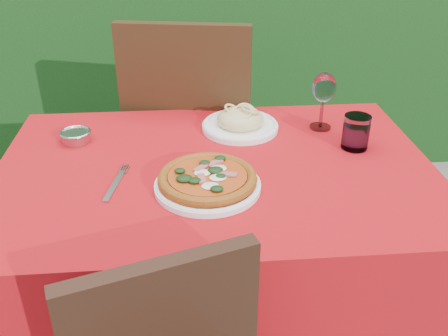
{
  "coord_description": "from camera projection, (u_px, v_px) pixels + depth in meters",
  "views": [
    {
      "loc": [
        -0.08,
        -1.25,
        1.45
      ],
      "look_at": [
        0.02,
        -0.05,
        0.77
      ],
      "focal_mm": 40.0,
      "sensor_mm": 36.0,
      "label": 1
    }
  ],
  "objects": [
    {
      "name": "hedge",
      "position": [
        195.0,
        1.0,
        2.7
      ],
      "size": [
        3.2,
        0.55,
        1.78
      ],
      "color": "black",
      "rests_on": "ground"
    },
    {
      "name": "dining_table",
      "position": [
        216.0,
        209.0,
        1.51
      ],
      "size": [
        1.26,
        0.86,
        0.75
      ],
      "color": "#422615",
      "rests_on": "ground"
    },
    {
      "name": "chair_far",
      "position": [
        191.0,
        130.0,
        2.0
      ],
      "size": [
        0.55,
        0.55,
        1.05
      ],
      "rotation": [
        0.0,
        0.0,
        2.96
      ],
      "color": "black",
      "rests_on": "ground"
    },
    {
      "name": "pizza_plate",
      "position": [
        208.0,
        181.0,
        1.32
      ],
      "size": [
        0.34,
        0.34,
        0.05
      ],
      "rotation": [
        0.0,
        0.0,
        0.41
      ],
      "color": "white",
      "rests_on": "dining_table"
    },
    {
      "name": "pasta_plate",
      "position": [
        240.0,
        122.0,
        1.64
      ],
      "size": [
        0.25,
        0.25,
        0.07
      ],
      "rotation": [
        0.0,
        0.0,
        0.05
      ],
      "color": "white",
      "rests_on": "dining_table"
    },
    {
      "name": "water_glass",
      "position": [
        356.0,
        134.0,
        1.52
      ],
      "size": [
        0.08,
        0.08,
        0.11
      ],
      "color": "silver",
      "rests_on": "dining_table"
    },
    {
      "name": "wine_glass",
      "position": [
        324.0,
        90.0,
        1.6
      ],
      "size": [
        0.08,
        0.08,
        0.19
      ],
      "color": "silver",
      "rests_on": "dining_table"
    },
    {
      "name": "fork",
      "position": [
        114.0,
        186.0,
        1.34
      ],
      "size": [
        0.07,
        0.21,
        0.01
      ],
      "primitive_type": "cube",
      "rotation": [
        0.0,
        0.0,
        -0.2
      ],
      "color": "silver",
      "rests_on": "dining_table"
    },
    {
      "name": "steel_ramekin",
      "position": [
        76.0,
        137.0,
        1.57
      ],
      "size": [
        0.09,
        0.09,
        0.03
      ],
      "primitive_type": "cylinder",
      "color": "#B5B5BC",
      "rests_on": "dining_table"
    }
  ]
}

